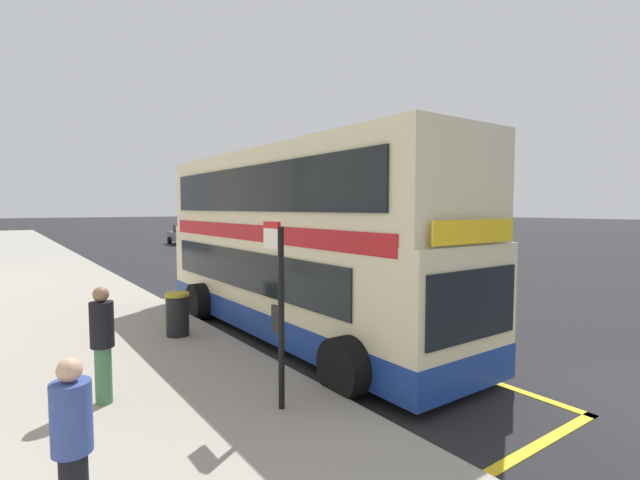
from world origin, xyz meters
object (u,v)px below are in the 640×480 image
object	(u,v)px
parked_car_grey_far	(186,235)
litter_bin	(178,314)
double_decker_bus	(294,250)
bus_stop_sign	(278,299)
parked_car_black_distant	(228,241)
pedestrian_further_back	(102,340)
pedestrian_waiting_near_sign	(72,442)
parked_car_silver_across	(294,251)

from	to	relation	value
parked_car_grey_far	litter_bin	world-z (taller)	parked_car_grey_far
double_decker_bus	parked_car_grey_far	bearing A→B (deg)	75.65
parked_car_grey_far	litter_bin	xyz separation A→B (m)	(-9.78, -27.33, -0.16)
bus_stop_sign	parked_car_black_distant	xyz separation A→B (m)	(9.92, 23.65, -0.94)
parked_car_grey_far	pedestrian_further_back	size ratio (longest dim) A/B	2.37
parked_car_grey_far	pedestrian_waiting_near_sign	distance (m)	35.57
pedestrian_waiting_near_sign	litter_bin	bearing A→B (deg)	63.96
pedestrian_further_back	litter_bin	bearing A→B (deg)	54.66
parked_car_grey_far	parked_car_silver_across	size ratio (longest dim) A/B	1.00
parked_car_grey_far	pedestrian_further_back	distance (m)	32.56
parked_car_silver_across	bus_stop_sign	bearing A→B (deg)	-123.18
double_decker_bus	parked_car_silver_across	distance (m)	13.34
litter_bin	bus_stop_sign	bearing A→B (deg)	-90.40
parked_car_silver_across	pedestrian_further_back	size ratio (longest dim) A/B	2.37
pedestrian_further_back	parked_car_silver_across	bearing A→B (deg)	48.17
parked_car_grey_far	parked_car_silver_across	distance (m)	17.18
parked_car_silver_across	pedestrian_waiting_near_sign	world-z (taller)	pedestrian_waiting_near_sign
parked_car_black_distant	litter_bin	size ratio (longest dim) A/B	4.22
parked_car_silver_across	litter_bin	bearing A→B (deg)	-133.48
parked_car_grey_far	parked_car_silver_across	xyz separation A→B (m)	(-0.14, -17.18, 0.00)
parked_car_black_distant	parked_car_silver_across	bearing A→B (deg)	-91.50
pedestrian_waiting_near_sign	litter_bin	size ratio (longest dim) A/B	1.65
pedestrian_waiting_near_sign	litter_bin	world-z (taller)	pedestrian_waiting_near_sign
double_decker_bus	litter_bin	xyz separation A→B (m)	(-2.52, 1.06, -1.42)
pedestrian_waiting_near_sign	double_decker_bus	bearing A→B (deg)	41.87
parked_car_grey_far	parked_car_black_distant	world-z (taller)	same
parked_car_silver_across	parked_car_black_distant	bearing A→B (deg)	88.44
parked_car_black_distant	pedestrian_further_back	world-z (taller)	pedestrian_further_back
bus_stop_sign	double_decker_bus	bearing A→B (deg)	54.39
bus_stop_sign	pedestrian_waiting_near_sign	distance (m)	3.21
pedestrian_waiting_near_sign	pedestrian_further_back	xyz separation A→B (m)	(0.77, 2.92, 0.08)
parked_car_black_distant	pedestrian_further_back	size ratio (longest dim) A/B	2.37
pedestrian_further_back	double_decker_bus	bearing A→B (deg)	22.51
litter_bin	parked_car_grey_far	bearing A→B (deg)	70.31
double_decker_bus	parked_car_grey_far	distance (m)	29.34
double_decker_bus	parked_car_black_distant	xyz separation A→B (m)	(7.37, 20.09, -1.26)
bus_stop_sign	parked_car_grey_far	distance (m)	33.44
parked_car_black_distant	double_decker_bus	bearing A→B (deg)	-110.04
bus_stop_sign	litter_bin	xyz separation A→B (m)	(0.03, 4.62, -1.10)
parked_car_black_distant	parked_car_silver_across	world-z (taller)	same
pedestrian_further_back	parked_car_grey_far	bearing A→B (deg)	68.58
double_decker_bus	pedestrian_further_back	bearing A→B (deg)	-157.49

